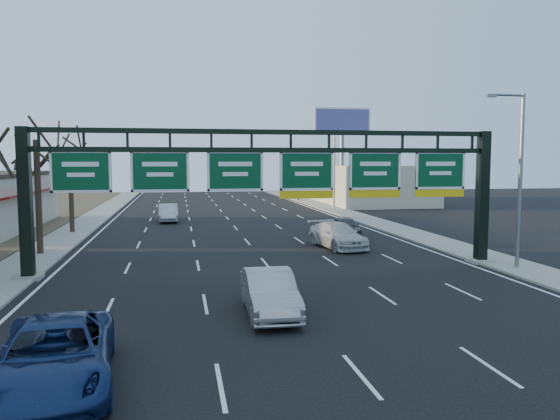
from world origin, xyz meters
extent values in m
plane|color=black|center=(0.00, 0.00, 0.00)|extent=(160.00, 160.00, 0.00)
cube|color=gray|center=(-12.80, 20.00, 0.06)|extent=(3.00, 120.00, 0.12)
cube|color=gray|center=(12.80, 20.00, 0.06)|extent=(3.00, 120.00, 0.12)
cube|color=white|center=(0.00, 20.00, 0.01)|extent=(21.60, 120.00, 0.01)
cube|color=black|center=(-11.70, 8.00, 3.60)|extent=(0.55, 0.55, 7.20)
cube|color=gray|center=(-11.70, 8.00, 0.10)|extent=(1.20, 1.20, 0.20)
cube|color=black|center=(11.70, 8.00, 3.60)|extent=(0.55, 0.55, 7.20)
cube|color=gray|center=(11.70, 8.00, 0.10)|extent=(1.20, 1.20, 0.20)
cube|color=black|center=(0.00, 8.00, 7.05)|extent=(23.40, 0.25, 0.25)
cube|color=black|center=(0.00, 8.00, 6.15)|extent=(23.40, 0.25, 0.25)
cube|color=#044122|center=(-9.17, 8.00, 5.10)|extent=(2.80, 0.10, 2.00)
cube|color=#044122|center=(-5.50, 8.00, 5.10)|extent=(2.80, 0.10, 2.00)
cube|color=#044122|center=(-1.83, 8.00, 5.10)|extent=(2.80, 0.10, 2.00)
cube|color=#044122|center=(1.83, 8.00, 5.10)|extent=(2.80, 0.10, 2.00)
cube|color=yellow|center=(1.83, 8.00, 3.88)|extent=(2.80, 0.10, 0.40)
cube|color=#044122|center=(5.50, 8.00, 5.10)|extent=(2.80, 0.10, 2.00)
cube|color=yellow|center=(5.50, 8.00, 3.88)|extent=(2.80, 0.10, 0.40)
cube|color=#044122|center=(9.17, 8.00, 5.10)|extent=(2.80, 0.10, 2.00)
cube|color=yellow|center=(9.17, 8.00, 3.88)|extent=(2.80, 0.10, 0.40)
cube|color=maroon|center=(-16.40, 29.00, 3.00)|extent=(1.20, 18.00, 0.40)
cube|color=#B9B099|center=(20.00, 50.00, 2.50)|extent=(12.00, 20.00, 5.00)
cylinder|color=black|center=(-12.80, 15.00, 3.54)|extent=(0.36, 0.36, 6.84)
cylinder|color=black|center=(-12.80, 25.00, 3.35)|extent=(0.36, 0.36, 6.46)
cylinder|color=slate|center=(12.60, 6.00, 4.62)|extent=(0.20, 0.20, 9.00)
cylinder|color=slate|center=(11.70, 6.00, 9.02)|extent=(1.80, 0.12, 0.12)
cube|color=slate|center=(10.80, 6.00, 8.97)|extent=(0.50, 0.22, 0.15)
cylinder|color=slate|center=(12.60, 40.00, 4.62)|extent=(0.20, 0.20, 9.00)
cylinder|color=slate|center=(11.70, 40.00, 9.02)|extent=(1.80, 0.12, 0.12)
cube|color=slate|center=(10.80, 40.00, 8.97)|extent=(0.50, 0.22, 0.15)
cylinder|color=slate|center=(15.00, 45.00, 4.50)|extent=(0.50, 0.50, 9.00)
cube|color=slate|center=(15.00, 45.00, 9.00)|extent=(3.00, 0.30, 0.20)
cube|color=white|center=(15.00, 45.00, 10.50)|extent=(7.00, 0.30, 3.00)
cube|color=#524E9D|center=(15.00, 44.80, 10.50)|extent=(6.60, 0.05, 2.60)
cylinder|color=black|center=(11.80, 55.00, 3.50)|extent=(0.18, 0.18, 7.00)
cylinder|color=black|center=(8.00, 55.00, 6.80)|extent=(7.60, 0.14, 0.14)
imported|color=black|center=(6.00, 55.00, 6.00)|extent=(0.20, 0.20, 1.00)
imported|color=black|center=(2.00, 55.00, 6.00)|extent=(0.54, 0.54, 1.62)
imported|color=navy|center=(-7.70, -5.42, 0.84)|extent=(3.36, 6.26, 1.67)
imported|color=#9D9DA2|center=(-1.42, 0.07, 0.81)|extent=(1.79, 4.93, 1.62)
imported|color=silver|center=(5.43, 14.46, 0.80)|extent=(3.16, 5.82, 1.60)
imported|color=#3E4044|center=(7.33, 18.92, 0.76)|extent=(2.10, 4.59, 1.53)
imported|color=#B1B1B6|center=(-5.62, 31.93, 0.80)|extent=(1.84, 4.91, 1.60)
camera|label=1|loc=(-4.61, -19.22, 5.62)|focal=35.00mm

